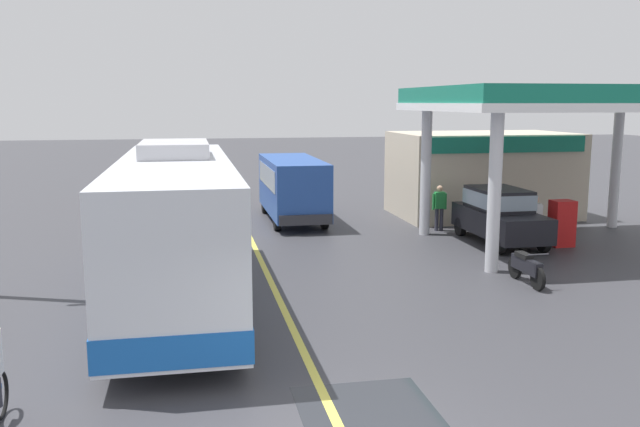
% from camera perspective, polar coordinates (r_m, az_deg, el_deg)
% --- Properties ---
extents(ground, '(120.00, 120.00, 0.00)m').
position_cam_1_polar(ground, '(28.32, -6.89, -0.03)').
color(ground, '#38383D').
extents(lane_divider_stripe, '(0.16, 50.00, 0.01)m').
position_cam_1_polar(lane_divider_stripe, '(23.41, -5.97, -2.00)').
color(lane_divider_stripe, '#D8CC4C').
rests_on(lane_divider_stripe, ground).
extents(coach_bus_main, '(2.60, 11.04, 3.69)m').
position_cam_1_polar(coach_bus_main, '(15.95, -12.12, -1.27)').
color(coach_bus_main, silver).
rests_on(coach_bus_main, ground).
extents(gas_station_roadside, '(9.10, 11.95, 5.10)m').
position_cam_1_polar(gas_station_roadside, '(26.52, 15.44, 4.78)').
color(gas_station_roadside, '#147259').
rests_on(gas_station_roadside, ground).
extents(car_at_pump, '(1.70, 4.20, 1.82)m').
position_cam_1_polar(car_at_pump, '(22.94, 15.00, 0.06)').
color(car_at_pump, black).
rests_on(car_at_pump, ground).
extents(minibus_opposing_lane, '(2.04, 6.13, 2.44)m').
position_cam_1_polar(minibus_opposing_lane, '(26.38, -2.35, 2.56)').
color(minibus_opposing_lane, '#264C9E').
rests_on(minibus_opposing_lane, ground).
extents(motorcycle_parked_forecourt, '(0.55, 1.80, 0.92)m').
position_cam_1_polar(motorcycle_parked_forecourt, '(18.06, 17.11, -4.38)').
color(motorcycle_parked_forecourt, black).
rests_on(motorcycle_parked_forecourt, ground).
extents(pedestrian_near_pump, '(0.55, 0.22, 1.66)m').
position_cam_1_polar(pedestrian_near_pump, '(24.70, 10.11, 0.69)').
color(pedestrian_near_pump, '#33333F').
rests_on(pedestrian_near_pump, ground).
extents(pedestrian_by_shop, '(0.55, 0.22, 1.66)m').
position_cam_1_polar(pedestrian_by_shop, '(22.64, 17.78, -0.41)').
color(pedestrian_by_shop, '#33333F').
rests_on(pedestrian_by_shop, ground).
extents(car_trailing_behind_bus, '(1.70, 4.20, 1.82)m').
position_cam_1_polar(car_trailing_behind_bus, '(31.63, -11.23, 2.70)').
color(car_trailing_behind_bus, maroon).
rests_on(car_trailing_behind_bus, ground).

